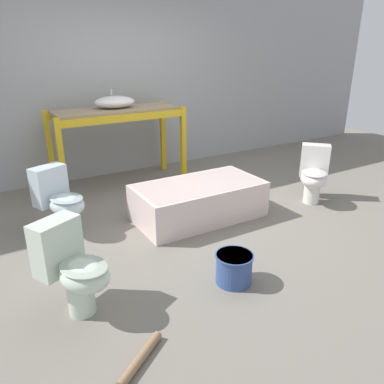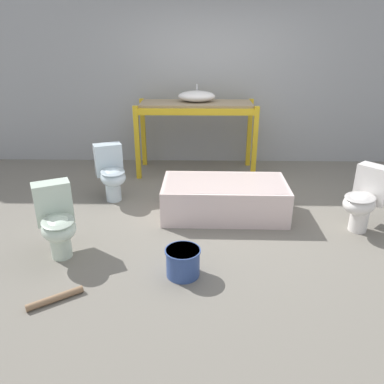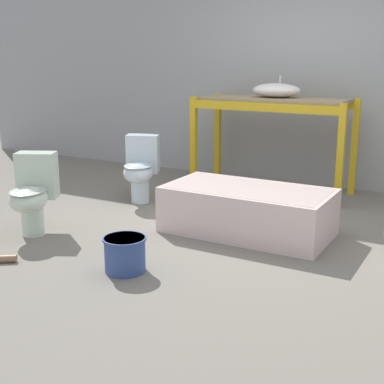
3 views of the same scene
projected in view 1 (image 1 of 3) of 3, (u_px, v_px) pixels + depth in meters
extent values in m
plane|color=slate|center=(191.00, 216.00, 4.45)|extent=(12.00, 12.00, 0.00)
cube|color=#9EA0A3|center=(118.00, 67.00, 5.51)|extent=(10.80, 0.08, 3.20)
cube|color=gold|center=(62.00, 162.00, 4.60)|extent=(0.07, 0.07, 1.09)
cube|color=gold|center=(183.00, 145.00, 5.45)|extent=(0.07, 0.07, 1.09)
cube|color=gold|center=(50.00, 151.00, 5.12)|extent=(0.07, 0.07, 1.09)
cube|color=gold|center=(163.00, 136.00, 5.96)|extent=(0.07, 0.07, 1.09)
cube|color=gold|center=(125.00, 118.00, 4.86)|extent=(1.73, 0.06, 0.09)
cube|color=gold|center=(108.00, 111.00, 5.37)|extent=(1.73, 0.06, 0.09)
cube|color=#998466|center=(116.00, 110.00, 5.09)|extent=(1.66, 0.58, 0.04)
ellipsoid|color=white|center=(115.00, 102.00, 5.10)|extent=(0.56, 0.41, 0.16)
cylinder|color=silver|center=(111.00, 92.00, 5.14)|extent=(0.02, 0.02, 0.08)
cube|color=silver|center=(199.00, 201.00, 4.34)|extent=(1.48, 0.79, 0.42)
cube|color=beige|center=(199.00, 191.00, 4.30)|extent=(1.40, 0.71, 0.17)
cylinder|color=silver|center=(81.00, 298.00, 2.79)|extent=(0.20, 0.20, 0.25)
ellipsoid|color=silver|center=(85.00, 276.00, 2.68)|extent=(0.46, 0.50, 0.22)
ellipsoid|color=#A3B3A3|center=(84.00, 266.00, 2.65)|extent=(0.44, 0.48, 0.03)
cube|color=silver|center=(57.00, 246.00, 2.75)|extent=(0.40, 0.32, 0.42)
cylinder|color=silver|center=(66.00, 222.00, 3.99)|extent=(0.20, 0.20, 0.25)
ellipsoid|color=silver|center=(67.00, 205.00, 3.87)|extent=(0.45, 0.49, 0.22)
ellipsoid|color=#9FAFB7|center=(66.00, 198.00, 3.84)|extent=(0.43, 0.47, 0.03)
cube|color=silver|center=(49.00, 185.00, 3.96)|extent=(0.39, 0.30, 0.42)
cylinder|color=white|center=(312.00, 193.00, 4.79)|extent=(0.20, 0.20, 0.25)
ellipsoid|color=white|center=(314.00, 179.00, 4.65)|extent=(0.51, 0.51, 0.22)
ellipsoid|color=beige|center=(314.00, 173.00, 4.62)|extent=(0.49, 0.48, 0.03)
cube|color=white|center=(315.00, 161.00, 4.84)|extent=(0.37, 0.38, 0.42)
cylinder|color=#334C8C|center=(234.00, 268.00, 3.15)|extent=(0.30, 0.30, 0.26)
cylinder|color=#334C8C|center=(235.00, 256.00, 3.11)|extent=(0.32, 0.32, 0.02)
cylinder|color=#8C6B4C|center=(140.00, 358.00, 2.37)|extent=(0.41, 0.31, 0.06)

